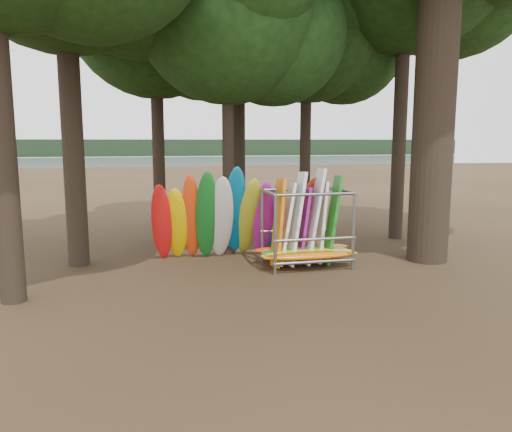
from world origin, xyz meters
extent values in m
plane|color=#47331E|center=(0.00, 0.00, 0.00)|extent=(120.00, 120.00, 0.00)
plane|color=gray|center=(0.00, 60.00, 0.00)|extent=(160.00, 160.00, 0.00)
cube|color=black|center=(0.00, 110.00, 2.00)|extent=(160.00, 4.00, 4.00)
cylinder|color=black|center=(-5.90, 2.20, 5.73)|extent=(0.61, 0.61, 11.46)
cylinder|color=black|center=(-3.34, 5.72, 4.88)|extent=(0.45, 0.45, 9.76)
ellipsoid|color=black|center=(-3.34, 5.72, 8.30)|extent=(7.19, 7.19, 6.25)
cylinder|color=black|center=(0.04, 7.81, 6.08)|extent=(0.66, 0.66, 12.15)
cylinder|color=black|center=(2.45, 6.00, 4.85)|extent=(0.44, 0.44, 9.70)
ellipsoid|color=black|center=(2.45, 6.00, 8.24)|extent=(7.14, 7.14, 6.21)
cylinder|color=black|center=(-1.27, 2.66, 4.52)|extent=(0.37, 0.37, 9.04)
ellipsoid|color=black|center=(-1.27, 2.66, 7.68)|extent=(6.65, 6.65, 5.78)
cylinder|color=black|center=(5.40, 3.87, 6.38)|extent=(0.51, 0.51, 12.75)
cylinder|color=black|center=(4.57, 0.36, 7.52)|extent=(1.22, 1.22, 15.04)
ellipsoid|color=red|center=(-3.45, 1.99, 1.22)|extent=(0.78, 1.35, 2.55)
ellipsoid|color=#FFCC00|center=(-3.00, 2.08, 1.15)|extent=(0.84, 1.40, 2.43)
ellipsoid|color=#F94312|center=(-2.55, 2.01, 1.36)|extent=(0.77, 1.51, 2.83)
ellipsoid|color=#146822|center=(-2.10, 1.81, 1.41)|extent=(0.76, 1.52, 2.94)
ellipsoid|color=silver|center=(-1.65, 1.84, 1.33)|extent=(0.83, 1.50, 2.77)
ellipsoid|color=#056AA6|center=(-1.20, 1.96, 1.47)|extent=(0.83, 1.71, 3.05)
ellipsoid|color=gold|center=(-0.75, 1.97, 1.29)|extent=(0.73, 1.81, 2.73)
ellipsoid|color=#A41C8A|center=(-0.30, 1.86, 1.23)|extent=(0.72, 1.31, 2.57)
ellipsoid|color=#156D7A|center=(0.15, 2.10, 1.24)|extent=(0.70, 1.27, 2.59)
ellipsoid|color=orange|center=(0.60, 2.14, 1.14)|extent=(0.65, 1.45, 2.41)
ellipsoid|color=#AD3016|center=(1.05, 1.82, 1.29)|extent=(0.91, 1.89, 2.73)
ellipsoid|color=orange|center=(0.67, 0.07, 0.42)|extent=(2.89, 0.55, 0.24)
ellipsoid|color=yellow|center=(0.67, 0.31, 0.42)|extent=(2.90, 0.55, 0.24)
ellipsoid|color=#1C7E21|center=(0.67, 0.65, 0.42)|extent=(2.71, 0.55, 0.24)
ellipsoid|color=#E74411|center=(0.67, 1.04, 0.42)|extent=(3.09, 0.55, 0.24)
cube|color=orange|center=(-0.16, 0.64, 1.29)|extent=(0.37, 0.80, 2.62)
cube|color=white|center=(0.12, 0.77, 1.24)|extent=(0.55, 0.76, 2.48)
cube|color=white|center=(0.39, 0.66, 1.39)|extent=(0.56, 0.80, 2.80)
cube|color=#891672|center=(0.67, 0.84, 1.16)|extent=(0.45, 0.75, 2.33)
cube|color=white|center=(0.95, 0.68, 1.44)|extent=(0.64, 0.80, 2.89)
cube|color=white|center=(1.23, 0.79, 1.23)|extent=(0.37, 0.76, 2.49)
cube|color=#1A761B|center=(1.51, 0.61, 1.34)|extent=(0.55, 0.77, 2.69)
camera|label=1|loc=(-4.05, -13.17, 3.68)|focal=35.00mm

